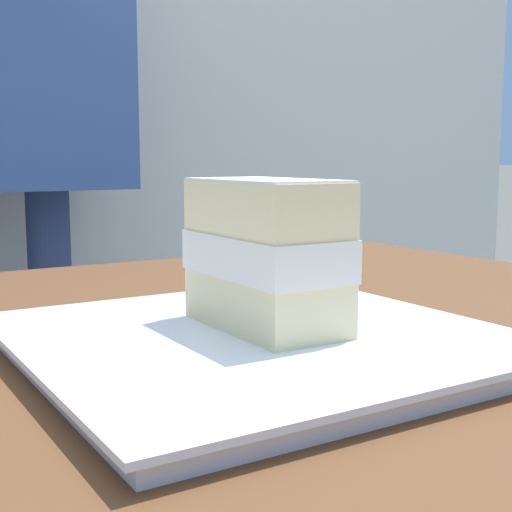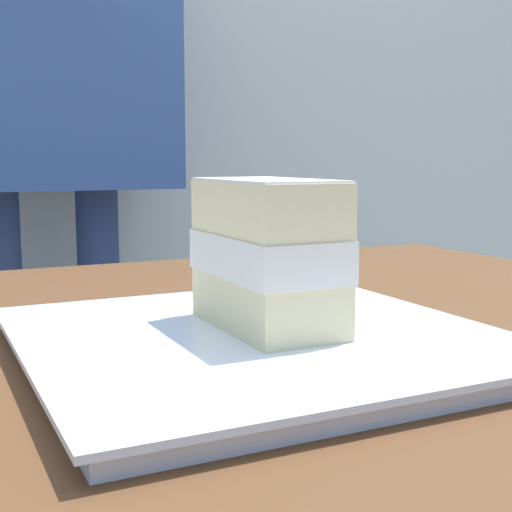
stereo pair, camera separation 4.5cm
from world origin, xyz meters
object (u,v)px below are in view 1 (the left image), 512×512
at_px(cake_slice, 266,254).
at_px(parked_car_far, 35,161).
at_px(parked_car_near, 93,160).
at_px(dessert_plate, 256,342).

height_order(cake_slice, parked_car_far, parked_car_far).
height_order(parked_car_near, parked_car_far, parked_car_near).
relative_size(parked_car_near, parked_car_far, 0.96).
bearing_deg(parked_car_near, parked_car_far, 179.40).
xyz_separation_m(dessert_plate, parked_car_far, (-18.77, 4.68, 0.08)).
bearing_deg(parked_car_near, cake_slice, -18.29).
height_order(dessert_plate, cake_slice, cake_slice).
bearing_deg(cake_slice, parked_car_far, 166.04).
relative_size(cake_slice, parked_car_far, 0.03).
bearing_deg(parked_car_far, cake_slice, -13.96).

